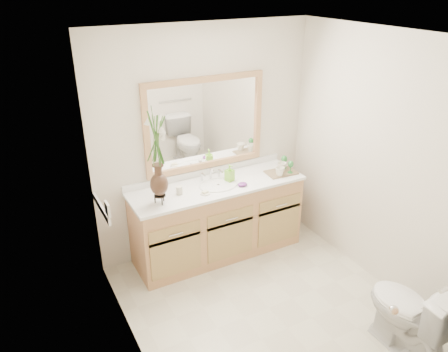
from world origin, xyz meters
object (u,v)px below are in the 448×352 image
tumbler (179,190)px  flower_vase (157,148)px  toilet (410,314)px  tray (281,172)px  soap_bottle (230,174)px

tumbler → flower_vase: bearing=-160.1°
flower_vase → tumbler: 0.57m
flower_vase → tumbler: size_ratio=9.71×
flower_vase → tumbler: (0.23, 0.08, -0.51)m
toilet → flower_vase: (-1.36, 1.84, 1.02)m
tumbler → tray: tumbler is taller
soap_bottle → tray: (0.58, -0.10, -0.07)m
toilet → tumbler: 2.28m
toilet → soap_bottle: 2.10m
toilet → tumbler: tumbler is taller
toilet → soap_bottle: size_ratio=4.75×
tumbler → soap_bottle: 0.59m
tumbler → soap_bottle: (0.58, 0.04, 0.04)m
toilet → tray: size_ratio=2.31×
soap_bottle → tray: soap_bottle is taller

